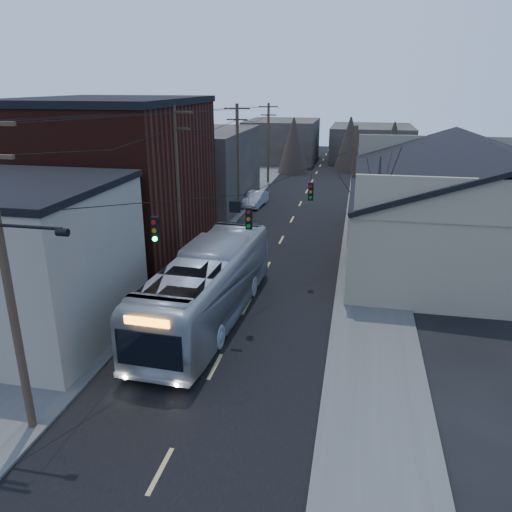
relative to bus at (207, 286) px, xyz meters
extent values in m
cube|color=black|center=(1.51, 17.89, -1.80)|extent=(9.00, 110.00, 0.02)
cube|color=#474744|center=(-4.99, 17.89, -1.75)|extent=(4.00, 110.00, 0.12)
cube|color=#474744|center=(8.01, 17.89, -1.75)|extent=(4.00, 110.00, 0.12)
cube|color=gray|center=(-7.49, -3.11, 1.69)|extent=(8.00, 8.00, 7.00)
cube|color=black|center=(-8.49, 7.89, 3.19)|extent=(10.00, 12.00, 10.00)
cube|color=#322C28|center=(-7.99, 23.89, 1.69)|extent=(9.00, 14.00, 7.00)
cube|color=gray|center=(14.51, 12.89, 0.69)|extent=(16.00, 20.00, 5.00)
cube|color=black|center=(10.51, 12.89, 4.49)|extent=(8.16, 20.60, 2.86)
cube|color=#322C28|center=(-4.49, 52.89, 1.19)|extent=(10.00, 12.00, 6.00)
cube|color=#322C28|center=(8.51, 57.89, 0.69)|extent=(12.00, 14.00, 5.00)
cone|color=black|center=(8.01, 7.89, 1.79)|extent=(0.40, 0.40, 7.20)
cylinder|color=#382B1E|center=(-3.49, -9.11, 3.44)|extent=(0.28, 0.28, 10.50)
cylinder|color=#382B1E|center=(-3.49, 5.89, 3.19)|extent=(0.28, 0.28, 10.00)
cube|color=#382B1E|center=(-3.49, 5.89, 7.79)|extent=(2.20, 0.12, 0.12)
cylinder|color=#382B1E|center=(-3.49, 20.89, 2.94)|extent=(0.28, 0.28, 9.50)
cube|color=#382B1E|center=(-3.49, 20.89, 7.29)|extent=(2.20, 0.12, 0.12)
cylinder|color=#382B1E|center=(-3.49, 35.89, 2.69)|extent=(0.28, 0.28, 9.00)
cube|color=#382B1E|center=(-3.49, 35.89, 6.79)|extent=(2.20, 0.12, 0.12)
cylinder|color=#382B1E|center=(6.51, 12.89, 2.44)|extent=(0.28, 0.28, 8.50)
cube|color=black|center=(-0.49, -4.61, 4.14)|extent=(0.28, 0.20, 1.00)
cube|color=black|center=(2.11, -0.11, 3.54)|extent=(0.28, 0.20, 1.00)
cube|color=black|center=(4.31, 5.89, 3.64)|extent=(0.28, 0.20, 1.00)
imported|color=#A1A7AD|center=(0.00, 0.00, 0.00)|extent=(3.65, 13.14, 3.63)
imported|color=#ACB0B4|center=(-2.59, 24.10, -1.11)|extent=(1.88, 4.39, 1.41)
camera|label=1|loc=(6.78, -21.42, 9.34)|focal=35.00mm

